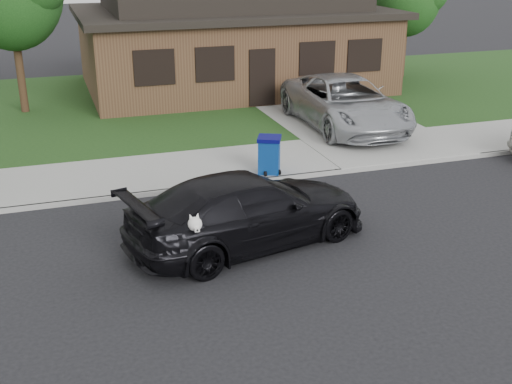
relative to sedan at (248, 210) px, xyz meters
name	(u,v)px	position (x,y,z in m)	size (l,w,h in m)	color
ground	(251,246)	(0.01, -0.13, -0.76)	(120.00, 120.00, 0.00)	black
sidewalk	(195,169)	(0.01, 4.87, -0.70)	(60.00, 3.00, 0.12)	gray
curb	(209,187)	(0.01, 3.37, -0.70)	(60.00, 0.12, 0.12)	gray
lawn	(148,104)	(0.01, 12.87, -0.69)	(60.00, 13.00, 0.13)	#193814
driveway	(321,110)	(6.01, 9.87, -0.69)	(4.50, 13.00, 0.14)	gray
sedan	(248,210)	(0.00, 0.00, 0.00)	(5.58, 3.31, 1.52)	black
minivan	(345,103)	(5.69, 7.24, 0.21)	(2.75, 5.96, 1.66)	#A9ABB0
recycling_bin	(269,154)	(1.80, 3.78, -0.13)	(0.80, 0.80, 1.00)	navy
house	(232,38)	(4.01, 14.86, 1.38)	(12.60, 8.60, 4.65)	#422B1C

